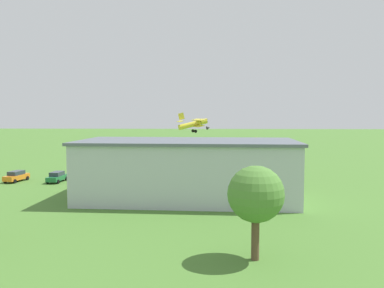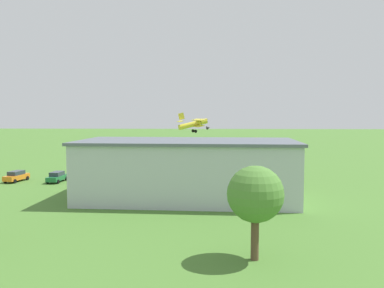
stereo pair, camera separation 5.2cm
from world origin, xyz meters
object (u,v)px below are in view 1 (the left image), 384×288
at_px(person_watching_takeoff, 120,176).
at_px(person_at_fence_line, 235,173).
at_px(person_walking_on_apron, 219,174).
at_px(car_orange, 16,176).
at_px(car_green, 57,177).
at_px(windsock, 255,141).
at_px(person_by_parked_cars, 144,176).
at_px(hangar, 188,170).
at_px(tree_by_windsock, 256,195).
at_px(car_red, 97,178).
at_px(person_near_hangar_door, 121,171).
at_px(biplane, 194,124).
at_px(car_yellow, 270,178).

bearing_deg(person_watching_takeoff, person_at_fence_line, -169.50).
bearing_deg(person_walking_on_apron, car_orange, 5.94).
height_order(car_green, windsock, windsock).
relative_size(person_by_parked_cars, windsock, 0.29).
distance_m(hangar, car_green, 23.94).
bearing_deg(tree_by_windsock, car_green, -49.10).
xyz_separation_m(person_watching_takeoff, person_by_parked_cars, (-3.61, -0.26, 0.01)).
xyz_separation_m(car_green, person_watching_takeoff, (-9.68, -1.19, -0.01)).
bearing_deg(person_watching_takeoff, car_red, 31.81).
bearing_deg(car_red, person_watching_takeoff, -148.19).
distance_m(car_green, windsock, 39.52).
relative_size(car_green, windsock, 0.77).
xyz_separation_m(person_near_hangar_door, person_by_parked_cars, (-4.61, 4.39, -0.06)).
bearing_deg(person_at_fence_line, person_watching_takeoff, 10.50).
xyz_separation_m(hangar, car_green, (20.96, -11.22, -2.85)).
xyz_separation_m(biplane, car_orange, (27.07, 19.72, -7.71)).
bearing_deg(car_yellow, person_watching_takeoff, -2.34).
distance_m(hangar, tree_by_windsock, 20.85).
bearing_deg(person_at_fence_line, tree_by_windsock, 88.72).
relative_size(person_near_hangar_door, person_walking_on_apron, 1.06).
relative_size(person_walking_on_apron, tree_by_windsock, 0.25).
distance_m(car_yellow, tree_by_windsock, 32.19).
bearing_deg(person_at_fence_line, hangar, 66.60).
bearing_deg(person_near_hangar_door, car_green, 33.97).
xyz_separation_m(car_yellow, windsock, (-0.15, -21.00, 4.26)).
distance_m(person_near_hangar_door, person_watching_takeoff, 4.76).
xyz_separation_m(hangar, person_near_hangar_door, (12.27, -17.07, -2.79)).
relative_size(person_watching_takeoff, person_at_fence_line, 0.93).
relative_size(biplane, car_orange, 1.67).
bearing_deg(windsock, hangar, 69.57).
relative_size(car_red, person_at_fence_line, 2.43).
bearing_deg(tree_by_windsock, person_watching_takeoff, -61.85).
bearing_deg(windsock, car_red, 39.69).
relative_size(tree_by_windsock, windsock, 1.19).
distance_m(person_at_fence_line, tree_by_windsock, 35.92).
relative_size(car_yellow, car_green, 1.06).
bearing_deg(tree_by_windsock, person_walking_on_apron, -86.95).
relative_size(car_green, car_orange, 0.96).
xyz_separation_m(car_yellow, car_green, (32.90, 0.24, 0.01)).
relative_size(hangar, windsock, 4.64).
bearing_deg(person_walking_on_apron, person_watching_takeoff, 8.37).
bearing_deg(biplane, car_orange, 36.07).
height_order(hangar, person_near_hangar_door, hangar).
xyz_separation_m(person_by_parked_cars, windsock, (-19.76, -19.79, 4.25)).
height_order(hangar, person_at_fence_line, hangar).
distance_m(biplane, car_orange, 34.37).
relative_size(car_orange, person_near_hangar_door, 2.62).
distance_m(hangar, car_red, 18.03).
height_order(person_watching_takeoff, person_at_fence_line, person_at_fence_line).
distance_m(car_red, person_watching_takeoff, 3.67).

